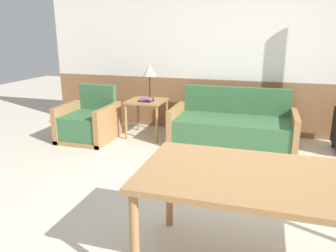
{
  "coord_description": "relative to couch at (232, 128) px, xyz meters",
  "views": [
    {
      "loc": [
        0.15,
        -2.75,
        1.62
      ],
      "look_at": [
        -0.96,
        0.93,
        0.52
      ],
      "focal_mm": 35.0,
      "sensor_mm": 36.0,
      "label": 1
    }
  ],
  "objects": [
    {
      "name": "table_lamp",
      "position": [
        -1.33,
        0.09,
        0.78
      ],
      "size": [
        0.21,
        0.21,
        0.54
      ],
      "color": "#262628",
      "rests_on": "side_table"
    },
    {
      "name": "book_stack",
      "position": [
        -1.32,
        -0.1,
        0.37
      ],
      "size": [
        0.22,
        0.19,
        0.06
      ],
      "color": "black",
      "rests_on": "side_table"
    },
    {
      "name": "dining_table",
      "position": [
        0.6,
        -2.73,
        0.43
      ],
      "size": [
        1.88,
        0.89,
        0.74
      ],
      "color": "#9E7042",
      "rests_on": "ground_plane"
    },
    {
      "name": "wall_back",
      "position": [
        0.29,
        0.63,
        1.11
      ],
      "size": [
        7.2,
        0.06,
        2.7
      ],
      "color": "#8E603D",
      "rests_on": "ground_plane"
    },
    {
      "name": "couch",
      "position": [
        0.0,
        0.0,
        0.0
      ],
      "size": [
        1.79,
        0.87,
        0.8
      ],
      "color": "#9E7042",
      "rests_on": "ground_plane"
    },
    {
      "name": "armchair",
      "position": [
        -2.16,
        -0.42,
        0.01
      ],
      "size": [
        0.77,
        0.79,
        0.81
      ],
      "rotation": [
        0.0,
        0.0,
        0.23
      ],
      "color": "#9E7042",
      "rests_on": "ground_plane"
    },
    {
      "name": "side_table",
      "position": [
        -1.35,
        -0.01,
        0.25
      ],
      "size": [
        0.57,
        0.57,
        0.59
      ],
      "color": "#9E7042",
      "rests_on": "ground_plane"
    },
    {
      "name": "ground_plane",
      "position": [
        0.29,
        -2.0,
        -0.24
      ],
      "size": [
        16.0,
        16.0,
        0.0
      ],
      "primitive_type": "plane",
      "color": "beige"
    }
  ]
}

